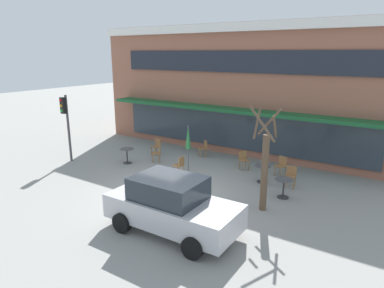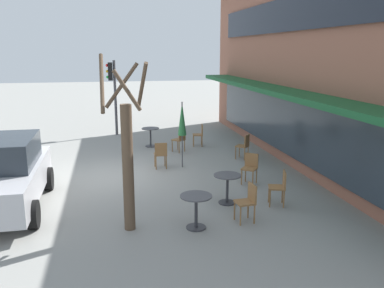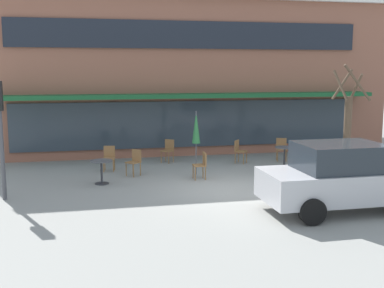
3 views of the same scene
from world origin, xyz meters
name	(u,v)px [view 3 (image 3 of 3)]	position (x,y,z in m)	size (l,w,h in m)	color
ground_plane	(232,191)	(0.00, 0.00, 0.00)	(80.00, 80.00, 0.00)	gray
building_facade	(174,72)	(0.00, 9.96, 3.45)	(17.96, 9.10, 6.90)	#935B47
cafe_table_near_wall	(331,157)	(4.22, 1.84, 0.52)	(0.70, 0.70, 0.76)	#333338
cafe_table_streetside	(101,168)	(-3.79, 1.69, 0.52)	(0.70, 0.70, 0.76)	#333338
cafe_table_by_tree	(285,153)	(2.91, 2.94, 0.52)	(0.70, 0.70, 0.76)	#333338
patio_umbrella_green_folded	(196,128)	(-0.56, 2.41, 1.63)	(0.28, 0.28, 2.20)	#4C4C51
cafe_chair_0	(281,147)	(3.31, 4.19, 0.53)	(0.50, 0.50, 0.89)	olive
cafe_chair_1	(201,164)	(-0.54, 1.68, 0.53)	(0.40, 0.40, 0.89)	olive
cafe_chair_2	(313,151)	(4.10, 3.07, 0.53)	(0.43, 0.43, 0.89)	olive
cafe_chair_3	(239,150)	(1.51, 4.05, 0.53)	(0.56, 0.56, 0.89)	olive
cafe_chair_4	(109,156)	(-3.47, 3.66, 0.53)	(0.46, 0.46, 0.89)	olive
cafe_chair_5	(135,160)	(-2.65, 2.70, 0.53)	(0.56, 0.56, 0.89)	olive
cafe_chair_6	(168,149)	(-1.15, 4.77, 0.53)	(0.56, 0.56, 0.89)	olive
parked_sedan	(343,177)	(2.16, -2.56, 0.88)	(4.21, 2.04, 1.76)	#B7B7BC
street_tree	(347,131)	(3.95, 0.41, 1.65)	(0.97, 0.95, 3.76)	brown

